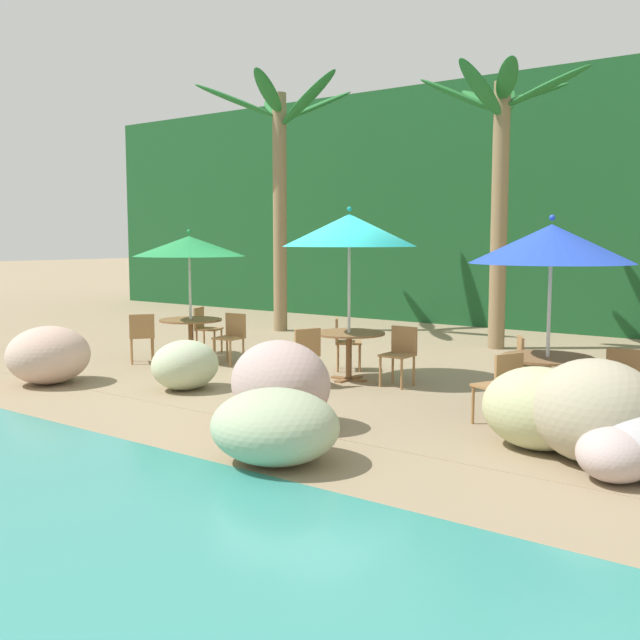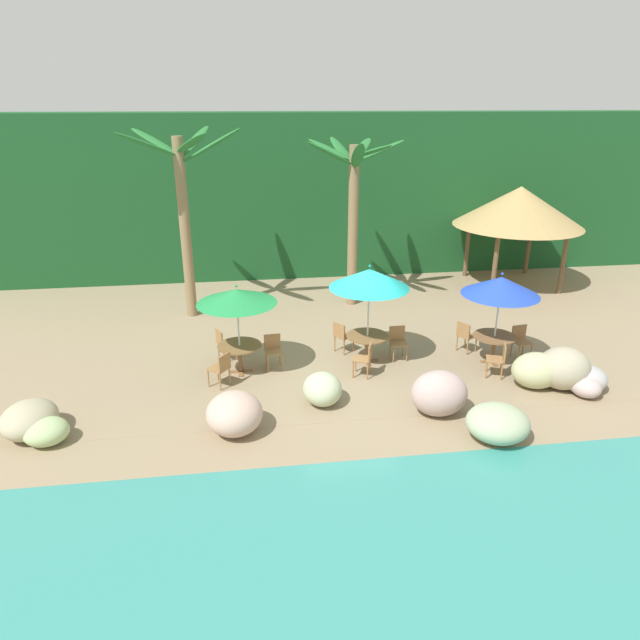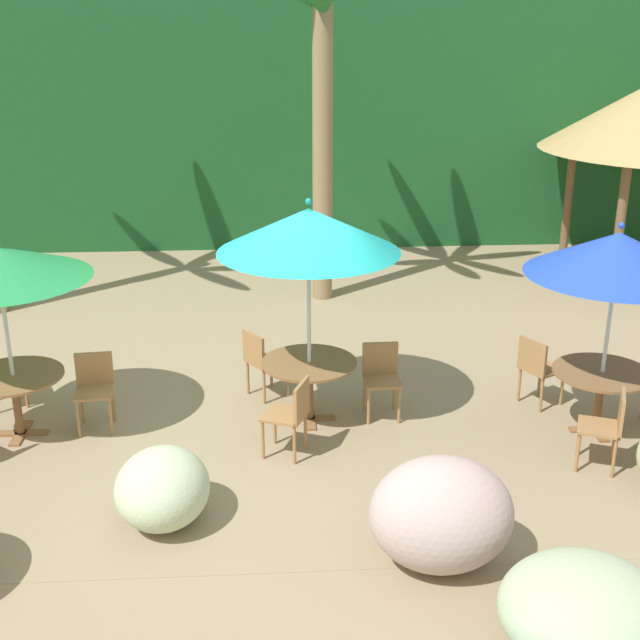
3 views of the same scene
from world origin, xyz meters
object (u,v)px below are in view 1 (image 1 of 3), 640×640
Objects in this scene: chair_green_left at (142,334)px; umbrella_blue at (551,244)px; dining_table_teal at (349,340)px; chair_teal_left at (304,352)px; dining_table_blue at (547,367)px; umbrella_green at (189,246)px; umbrella_teal at (349,230)px; chair_teal_seaward at (400,351)px; chair_blue_left at (501,383)px; dining_table_green at (191,326)px; chair_teal_inland at (343,339)px; chair_blue_inland at (528,363)px; chair_green_seaward at (232,335)px; chair_green_inland at (205,326)px; chair_blue_seaward at (623,380)px; palm_tree_nearest at (280,166)px; palm_tree_second at (501,156)px.

chair_green_left is 0.36× the size of umbrella_blue.
umbrella_blue is at bearing -8.40° from dining_table_teal.
chair_teal_left is 0.79× the size of dining_table_blue.
umbrella_teal is at bearing 2.87° from umbrella_green.
umbrella_teal reaches higher than chair_teal_seaward.
chair_green_left is 0.79× the size of dining_table_blue.
chair_blue_left is at bearing -23.33° from dining_table_teal.
dining_table_green is 2.85m from chair_teal_inland.
umbrella_blue is 1.80m from chair_blue_inland.
umbrella_green is 3.48m from chair_teal_left.
umbrella_blue is (3.25, -0.48, -0.19)m from umbrella_teal.
dining_table_blue is at bearing 3.40° from chair_green_left.
chair_green_seaward is 1.00× the size of chair_teal_seaward.
chair_green_inland is 6.47m from chair_blue_inland.
chair_blue_left is (6.73, -1.88, 0.00)m from chair_green_inland.
chair_green_seaward is 1.00× the size of chair_green_left.
dining_table_green is 1.00× the size of dining_table_blue.
chair_blue_inland is (2.75, 0.21, -0.10)m from dining_table_teal.
chair_teal_inland is at bearing 16.58° from umbrella_green.
chair_green_seaward and chair_teal_seaward have the same top height.
palm_tree_nearest reaches higher than chair_blue_seaward.
chair_green_left is at bearing -121.27° from umbrella_green.
chair_teal_inland is 6.36m from palm_tree_nearest.
chair_blue_left is (3.02, -1.30, -1.77)m from umbrella_teal.
chair_green_left is 1.00× the size of chair_blue_left.
chair_green_inland and chair_teal_left have the same top height.
chair_teal_seaward reaches higher than dining_table_teal.
chair_blue_seaward is 10.41m from palm_tree_nearest.
chair_teal_left reaches higher than dining_table_green.
umbrella_green is at bearing -60.60° from chair_green_inland.
chair_blue_inland is at bearing 125.98° from dining_table_blue.
chair_teal_seaward is (4.14, 0.27, -1.51)m from umbrella_green.
dining_table_teal is at bearing 0.01° from chair_green_seaward.
dining_table_teal is 0.45× the size of umbrella_blue.
chair_green_left and chair_blue_seaward have the same top height.
umbrella_teal reaches higher than chair_green_left.
chair_green_inland is 3.75m from dining_table_teal.
dining_table_teal is 3.29m from dining_table_blue.
umbrella_teal is at bearing 0.01° from chair_green_seaward.
chair_teal_left and chair_blue_left have the same top height.
chair_teal_inland is at bearing 163.51° from umbrella_blue.
chair_blue_inland is 9.08m from palm_tree_nearest.
chair_green_inland is 3.75m from chair_teal_left.
palm_tree_nearest is (-2.31, 4.09, 3.31)m from chair_green_seaward.
umbrella_blue is at bearing -60.44° from palm_tree_second.
palm_tree_nearest is at bearing 132.69° from chair_teal_left.
umbrella_blue is 2.22× the size of dining_table_blue.
chair_teal_seaward is 1.51m from chair_teal_inland.
chair_teal_left is at bearing -160.81° from chair_blue_inland.
chair_blue_seaward is at bearing 4.46° from chair_green_left.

